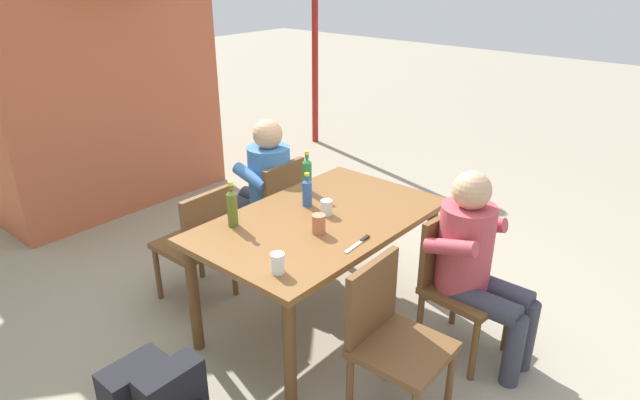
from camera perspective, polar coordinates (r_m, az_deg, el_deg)
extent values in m
plane|color=gray|center=(3.80, 0.00, -12.44)|extent=(24.00, 24.00, 0.00)
cube|color=brown|center=(3.41, 0.00, -2.15)|extent=(1.57, 0.96, 0.04)
cylinder|color=brown|center=(2.95, -3.16, -15.84)|extent=(0.07, 0.07, 0.73)
cylinder|color=brown|center=(3.91, 11.34, -5.45)|extent=(0.07, 0.07, 0.73)
cylinder|color=brown|center=(3.45, -13.00, -9.91)|extent=(0.07, 0.07, 0.73)
cylinder|color=brown|center=(4.30, 2.09, -2.12)|extent=(0.07, 0.07, 0.73)
cube|color=brown|center=(3.43, 15.13, -9.13)|extent=(0.48, 0.48, 0.04)
cube|color=brown|center=(3.40, 12.70, -4.64)|extent=(0.42, 0.08, 0.42)
cylinder|color=brown|center=(3.35, 15.74, -14.86)|extent=(0.04, 0.04, 0.41)
cylinder|color=brown|center=(3.63, 18.96, -11.97)|extent=(0.04, 0.04, 0.41)
cylinder|color=brown|center=(3.50, 10.35, -12.32)|extent=(0.04, 0.04, 0.41)
cylinder|color=brown|center=(3.77, 13.85, -9.79)|extent=(0.04, 0.04, 0.41)
cube|color=brown|center=(4.32, -5.61, -1.18)|extent=(0.46, 0.46, 0.04)
cube|color=brown|center=(4.10, -3.71, 1.00)|extent=(0.42, 0.06, 0.42)
cylinder|color=brown|center=(4.65, -5.60, -2.29)|extent=(0.04, 0.04, 0.41)
cylinder|color=brown|center=(4.42, -8.99, -3.99)|extent=(0.04, 0.04, 0.41)
cylinder|color=brown|center=(4.43, -2.01, -3.65)|extent=(0.04, 0.04, 0.41)
cylinder|color=brown|center=(4.18, -5.38, -5.53)|extent=(0.04, 0.04, 0.41)
cube|color=brown|center=(2.91, 8.64, -15.16)|extent=(0.45, 0.45, 0.04)
cube|color=brown|center=(2.86, 5.44, -10.09)|extent=(0.42, 0.05, 0.42)
cylinder|color=brown|center=(3.13, 13.39, -17.80)|extent=(0.04, 0.04, 0.41)
cylinder|color=brown|center=(3.01, 3.12, -18.97)|extent=(0.04, 0.04, 0.41)
cylinder|color=brown|center=(3.25, 7.21, -15.30)|extent=(0.04, 0.04, 0.41)
cube|color=brown|center=(3.92, -13.07, -4.48)|extent=(0.45, 0.45, 0.04)
cube|color=brown|center=(3.67, -11.48, -2.31)|extent=(0.42, 0.05, 0.42)
cylinder|color=brown|center=(4.26, -12.36, -5.44)|extent=(0.04, 0.04, 0.41)
cylinder|color=brown|center=(4.07, -16.55, -7.36)|extent=(0.04, 0.04, 0.41)
cylinder|color=brown|center=(4.00, -8.93, -7.22)|extent=(0.04, 0.04, 0.41)
cylinder|color=brown|center=(3.80, -13.25, -9.40)|extent=(0.04, 0.04, 0.41)
cylinder|color=#B7424C|center=(3.31, 14.87, -4.76)|extent=(0.32, 0.32, 0.52)
sphere|color=tan|center=(3.15, 15.55, 0.97)|extent=(0.22, 0.22, 0.22)
cylinder|color=#383847|center=(3.30, 16.80, -10.35)|extent=(0.14, 0.40, 0.14)
cylinder|color=#383847|center=(3.38, 19.49, -14.61)|extent=(0.11, 0.11, 0.45)
cylinder|color=#B7424C|center=(3.12, 13.44, -4.81)|extent=(0.09, 0.31, 0.16)
cylinder|color=#383847|center=(3.44, 18.09, -8.98)|extent=(0.14, 0.40, 0.14)
cylinder|color=#383847|center=(3.52, 20.64, -13.09)|extent=(0.11, 0.11, 0.45)
cylinder|color=#B7424C|center=(3.43, 16.44, -2.43)|extent=(0.09, 0.31, 0.16)
cylinder|color=#3D70B2|center=(4.17, -5.29, 2.12)|extent=(0.32, 0.32, 0.52)
sphere|color=tan|center=(4.05, -5.48, 6.83)|extent=(0.22, 0.22, 0.22)
cylinder|color=#383847|center=(4.46, -6.14, -0.04)|extent=(0.14, 0.40, 0.14)
cylinder|color=#383847|center=(4.69, -7.70, -1.90)|extent=(0.11, 0.11, 0.45)
cylinder|color=#3D70B2|center=(4.27, -3.51, 3.81)|extent=(0.09, 0.31, 0.16)
cylinder|color=#383847|center=(4.35, -7.85, -0.77)|extent=(0.14, 0.40, 0.14)
cylinder|color=#383847|center=(4.59, -9.37, -2.64)|extent=(0.11, 0.11, 0.45)
cylinder|color=#3D70B2|center=(4.02, -7.25, 2.38)|extent=(0.09, 0.31, 0.16)
cylinder|color=#2D56A3|center=(3.53, -1.35, 0.64)|extent=(0.06, 0.06, 0.16)
cone|color=#2D56A3|center=(3.50, -1.37, 2.03)|extent=(0.06, 0.06, 0.02)
cylinder|color=#2D56A3|center=(3.49, -1.37, 2.38)|extent=(0.03, 0.03, 0.02)
cylinder|color=yellow|center=(3.48, -1.38, 2.69)|extent=(0.03, 0.03, 0.02)
cylinder|color=#566623|center=(3.30, -9.12, -1.03)|extent=(0.06, 0.06, 0.20)
cone|color=#566623|center=(3.25, -9.25, 0.83)|extent=(0.06, 0.06, 0.03)
cylinder|color=#566623|center=(3.24, -9.28, 1.30)|extent=(0.03, 0.03, 0.03)
cylinder|color=yellow|center=(3.23, -9.31, 1.71)|extent=(0.03, 0.03, 0.02)
cylinder|color=#287A38|center=(3.74, -1.36, 2.40)|extent=(0.06, 0.06, 0.21)
cone|color=#287A38|center=(3.70, -1.37, 4.14)|extent=(0.06, 0.06, 0.03)
cylinder|color=#287A38|center=(3.69, -1.38, 4.57)|extent=(0.03, 0.03, 0.03)
cylinder|color=yellow|center=(3.68, -1.38, 4.96)|extent=(0.03, 0.03, 0.02)
cylinder|color=silver|center=(3.42, 0.69, -0.79)|extent=(0.07, 0.07, 0.10)
cylinder|color=white|center=(2.81, -4.43, -6.58)|extent=(0.07, 0.07, 0.11)
cylinder|color=#BC6B47|center=(3.19, -0.14, -2.51)|extent=(0.08, 0.08, 0.12)
cube|color=silver|center=(3.07, 3.60, -4.84)|extent=(0.18, 0.04, 0.01)
cube|color=black|center=(3.15, 4.68, -4.01)|extent=(0.08, 0.03, 0.01)
cube|color=black|center=(3.06, -18.39, -19.19)|extent=(0.32, 0.19, 0.44)
cube|color=#B25638|center=(5.99, -23.65, 10.62)|extent=(2.11, 1.63, 2.15)
cylinder|color=maroon|center=(7.10, -0.53, 16.26)|extent=(0.08, 0.08, 2.61)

